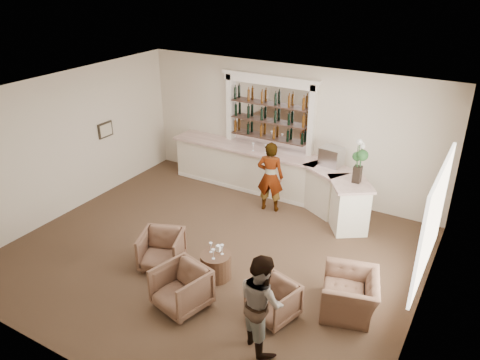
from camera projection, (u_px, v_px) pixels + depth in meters
name	position (u px, v px, depth m)	size (l,w,h in m)	color
ground	(213.00, 253.00, 9.69)	(8.00, 8.00, 0.00)	#4F3827
room_shell	(237.00, 138.00, 9.18)	(8.04, 7.02, 3.32)	beige
bar_counter	(272.00, 175.00, 11.87)	(5.72, 1.80, 1.14)	white
back_bar_alcove	(269.00, 113.00, 11.72)	(2.64, 0.25, 3.00)	white
cocktail_table	(216.00, 266.00, 8.88)	(0.59, 0.59, 0.50)	#533524
sommelier	(270.00, 177.00, 11.06)	(0.63, 0.42, 1.73)	gray
guest	(261.00, 302.00, 7.07)	(0.80, 0.62, 1.65)	gray
armchair_left	(162.00, 250.00, 9.16)	(0.79, 0.81, 0.74)	brown
armchair_center	(181.00, 288.00, 8.05)	(0.83, 0.85, 0.77)	brown
armchair_right	(273.00, 301.00, 7.83)	(0.71, 0.73, 0.67)	brown
armchair_far	(350.00, 294.00, 7.98)	(1.06, 0.93, 0.69)	brown
espresso_machine	(331.00, 156.00, 10.92)	(0.49, 0.41, 0.43)	#B6B6BB
flower_vase	(359.00, 158.00, 9.92)	(0.26, 0.26, 0.99)	black
wine_glass_bar_left	(266.00, 149.00, 11.67)	(0.07, 0.07, 0.21)	white
wine_glass_bar_right	(253.00, 147.00, 11.78)	(0.07, 0.07, 0.21)	white
wine_glass_tbl_a	(211.00, 247.00, 8.80)	(0.07, 0.07, 0.21)	white
wine_glass_tbl_b	(222.00, 249.00, 8.74)	(0.07, 0.07, 0.21)	white
wine_glass_tbl_c	(213.00, 254.00, 8.61)	(0.07, 0.07, 0.21)	white
napkin_holder	(218.00, 248.00, 8.86)	(0.08, 0.08, 0.12)	white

